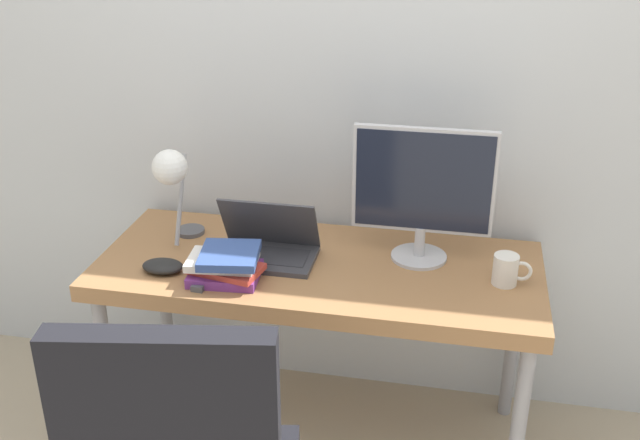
% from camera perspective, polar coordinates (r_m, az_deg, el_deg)
% --- Properties ---
extents(wall_back, '(8.00, 0.05, 2.60)m').
position_cam_1_polar(wall_back, '(2.77, 1.50, 10.78)').
color(wall_back, silver).
rests_on(wall_back, ground_plane).
extents(desk, '(1.54, 0.64, 0.74)m').
position_cam_1_polar(desk, '(2.64, -0.13, -4.58)').
color(desk, '#996B42').
rests_on(desk, ground_plane).
extents(laptop, '(0.35, 0.22, 0.22)m').
position_cam_1_polar(laptop, '(2.63, -4.05, -1.97)').
color(laptop, '#38383D').
rests_on(laptop, desk).
extents(monitor, '(0.48, 0.20, 0.48)m').
position_cam_1_polar(monitor, '(2.56, 7.85, 2.36)').
color(monitor, '#B7B7BC').
rests_on(monitor, desk).
extents(desk_lamp, '(0.12, 0.25, 0.38)m').
position_cam_1_polar(desk_lamp, '(2.65, -11.21, 3.43)').
color(desk_lamp, '#4C4C51').
rests_on(desk_lamp, desk).
extents(book_stack, '(0.26, 0.22, 0.11)m').
position_cam_1_polar(book_stack, '(2.50, -7.19, -3.43)').
color(book_stack, '#753384').
rests_on(book_stack, desk).
extents(tv_remote, '(0.05, 0.17, 0.02)m').
position_cam_1_polar(tv_remote, '(2.52, -8.67, -4.39)').
color(tv_remote, '#4C4C51').
rests_on(tv_remote, desk).
extents(mug, '(0.13, 0.08, 0.10)m').
position_cam_1_polar(mug, '(2.53, 14.03, -3.70)').
color(mug, silver).
rests_on(mug, desk).
extents(game_controller, '(0.14, 0.10, 0.04)m').
position_cam_1_polar(game_controller, '(2.60, -11.89, -3.46)').
color(game_controller, black).
rests_on(game_controller, desk).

